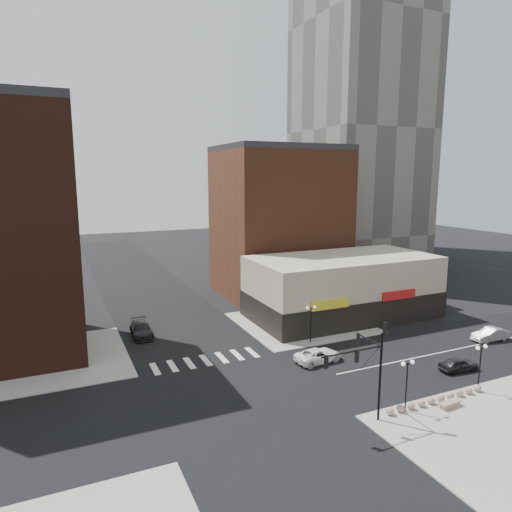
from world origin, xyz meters
TOP-DOWN VIEW (x-y plane):
  - ground at (0.00, 0.00)m, footprint 240.00×240.00m
  - road_ew at (0.00, 0.00)m, footprint 200.00×14.00m
  - road_ns at (0.00, 0.00)m, footprint 14.00×200.00m
  - sidewalk_nw at (-14.50, 14.50)m, footprint 15.00×15.00m
  - sidewalk_ne at (14.50, 14.50)m, footprint 15.00×15.00m
  - building_ne_midrise at (19.00, 29.50)m, footprint 18.00×15.00m
  - tower_near at (40.00, 38.00)m, footprint 20.00×20.00m
  - tower_far at (60.00, 56.00)m, footprint 18.00×18.00m
  - building_ne_row at (21.00, 15.00)m, footprint 24.20×12.20m
  - traffic_signal at (7.24, -7.83)m, footprint 5.59×3.09m
  - street_lamp_se_a at (11.00, -8.00)m, footprint 1.22×0.32m
  - street_lamp_se_b at (19.00, -8.00)m, footprint 1.22×0.32m
  - street_lamp_ne at (12.00, 8.00)m, footprint 1.22×0.32m
  - bollard_row at (14.22, -8.00)m, footprint 10.07×0.62m
  - white_suv at (10.03, 3.26)m, footprint 5.15×2.78m
  - dark_sedan_east at (21.06, -4.07)m, footprint 4.00×1.93m
  - silver_sedan at (30.91, 0.41)m, footprint 4.50×1.85m
  - dark_sedan_north at (-4.68, 18.14)m, footprint 2.35×5.48m
  - stone_bench at (14.69, -9.00)m, footprint 2.10×0.80m

SIDE VIEW (x-z plane):
  - ground at x=0.00m, z-range 0.00..0.00m
  - road_ew at x=0.00m, z-range 0.00..0.02m
  - road_ns at x=0.00m, z-range 0.00..0.02m
  - sidewalk_nw at x=-14.50m, z-range 0.00..0.12m
  - sidewalk_ne at x=14.50m, z-range 0.00..0.12m
  - stone_bench at x=14.69m, z-range 0.14..0.62m
  - bollard_row at x=14.22m, z-range 0.12..0.74m
  - dark_sedan_east at x=21.06m, z-range 0.00..1.32m
  - white_suv at x=10.03m, z-range 0.00..1.37m
  - silver_sedan at x=30.91m, z-range 0.00..1.45m
  - dark_sedan_north at x=-4.68m, z-range 0.00..1.57m
  - street_lamp_se_a at x=11.00m, z-range 1.21..5.37m
  - street_lamp_se_b at x=19.00m, z-range 1.21..5.37m
  - street_lamp_ne at x=12.00m, z-range 1.21..5.37m
  - building_ne_row at x=21.00m, z-range -0.70..7.30m
  - traffic_signal at x=7.24m, z-range 1.07..8.85m
  - building_ne_midrise at x=19.00m, z-range 0.00..22.00m
  - tower_far at x=60.00m, z-range 0.00..82.00m
  - tower_near at x=40.00m, z-range 0.00..90.00m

